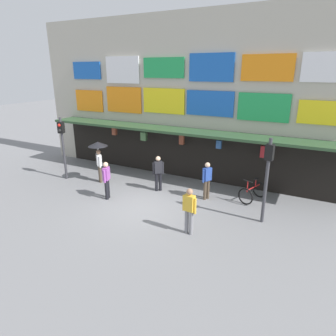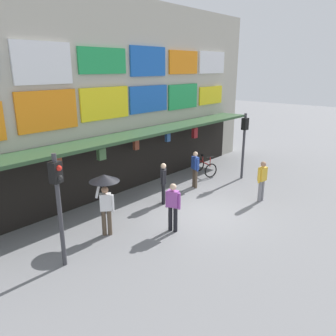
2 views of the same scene
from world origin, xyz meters
The scene contains 10 objects.
ground_plane centered at (0.00, 0.00, 0.00)m, with size 80.00×80.00×0.00m, color slate.
shopfront centered at (0.00, 4.57, 3.96)m, with size 18.00×2.60×8.00m.
traffic_light_near centered at (-5.36, 0.90, 2.14)m, with size 0.33×0.35×3.20m.
traffic_light_far centered at (4.58, 0.91, 2.14)m, with size 0.31×0.34×3.20m.
bicycle_parked centered at (3.84, 2.63, 0.39)m, with size 1.07×1.34×1.05m.
pedestrian_in_red centered at (-0.32, 1.72, 0.95)m, with size 0.43×0.40×1.68m.
pedestrian_with_umbrella centered at (-3.49, 1.36, 1.64)m, with size 0.96×0.96×2.08m.
pedestrian_in_green centered at (-1.87, -0.09, 0.95)m, with size 0.32×0.51×1.68m.
pedestrian_in_yellow centered at (2.00, 1.88, 0.95)m, with size 0.35×0.49×1.68m.
pedestrian_in_black centered at (2.48, -1.12, 0.95)m, with size 0.53×0.27×1.68m.
Camera 1 is at (5.99, -9.41, 5.42)m, focal length 31.43 mm.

